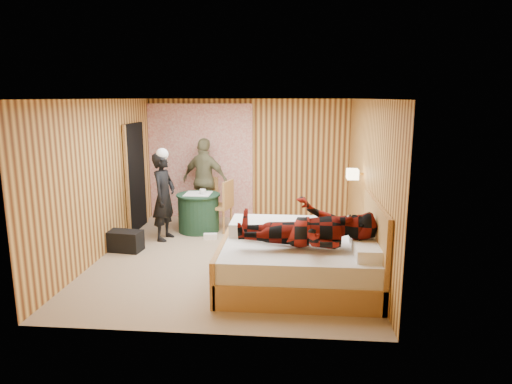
# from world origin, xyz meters

# --- Properties ---
(floor) EXTENTS (4.20, 5.00, 0.01)m
(floor) POSITION_xyz_m (0.00, 0.00, 0.00)
(floor) COLOR tan
(floor) RESTS_ON ground
(ceiling) EXTENTS (4.20, 5.00, 0.01)m
(ceiling) POSITION_xyz_m (0.00, 0.00, 2.50)
(ceiling) COLOR white
(ceiling) RESTS_ON wall_back
(wall_back) EXTENTS (4.20, 0.02, 2.50)m
(wall_back) POSITION_xyz_m (0.00, 2.50, 1.25)
(wall_back) COLOR #F5C25E
(wall_back) RESTS_ON floor
(wall_left) EXTENTS (0.02, 5.00, 2.50)m
(wall_left) POSITION_xyz_m (-2.10, 0.00, 1.25)
(wall_left) COLOR #F5C25E
(wall_left) RESTS_ON floor
(wall_right) EXTENTS (0.02, 5.00, 2.50)m
(wall_right) POSITION_xyz_m (2.10, 0.00, 1.25)
(wall_right) COLOR #F5C25E
(wall_right) RESTS_ON floor
(curtain) EXTENTS (2.20, 0.08, 2.40)m
(curtain) POSITION_xyz_m (-1.00, 2.43, 1.20)
(curtain) COLOR white
(curtain) RESTS_ON floor
(doorway) EXTENTS (0.06, 0.90, 2.05)m
(doorway) POSITION_xyz_m (-2.06, 1.40, 1.02)
(doorway) COLOR black
(doorway) RESTS_ON floor
(wall_lamp) EXTENTS (0.26, 0.24, 0.16)m
(wall_lamp) POSITION_xyz_m (1.92, 0.45, 1.30)
(wall_lamp) COLOR gold
(wall_lamp) RESTS_ON wall_right
(bed) EXTENTS (2.18, 1.72, 1.18)m
(bed) POSITION_xyz_m (1.12, -1.07, 0.34)
(bed) COLOR tan
(bed) RESTS_ON floor
(nightstand) EXTENTS (0.42, 0.57, 0.55)m
(nightstand) POSITION_xyz_m (1.88, 0.10, 0.29)
(nightstand) COLOR tan
(nightstand) RESTS_ON floor
(round_table) EXTENTS (0.83, 0.83, 0.74)m
(round_table) POSITION_xyz_m (-0.84, 1.35, 0.37)
(round_table) COLOR #1F4430
(round_table) RESTS_ON floor
(chair_far) EXTENTS (0.52, 0.52, 0.93)m
(chair_far) POSITION_xyz_m (-0.82, 2.01, 0.54)
(chair_far) COLOR tan
(chair_far) RESTS_ON floor
(chair_near) EXTENTS (0.55, 0.55, 0.99)m
(chair_near) POSITION_xyz_m (-0.38, 1.39, 0.58)
(chair_near) COLOR tan
(chair_near) RESTS_ON floor
(duffel_bag) EXTENTS (0.64, 0.40, 0.34)m
(duffel_bag) POSITION_xyz_m (-1.85, 0.10, 0.17)
(duffel_bag) COLOR black
(duffel_bag) RESTS_ON floor
(sneaker_left) EXTENTS (0.26, 0.15, 0.11)m
(sneaker_left) POSITION_xyz_m (-0.81, 1.23, 0.06)
(sneaker_left) COLOR white
(sneaker_left) RESTS_ON floor
(sneaker_right) EXTENTS (0.25, 0.13, 0.11)m
(sneaker_right) POSITION_xyz_m (-0.52, 0.84, 0.05)
(sneaker_right) COLOR white
(sneaker_right) RESTS_ON floor
(woman_standing) EXTENTS (0.47, 0.63, 1.58)m
(woman_standing) POSITION_xyz_m (-1.34, 0.79, 0.79)
(woman_standing) COLOR black
(woman_standing) RESTS_ON floor
(man_at_table) EXTENTS (1.09, 0.72, 1.72)m
(man_at_table) POSITION_xyz_m (-0.84, 2.05, 0.86)
(man_at_table) COLOR #75734E
(man_at_table) RESTS_ON floor
(man_on_bed) EXTENTS (0.86, 0.67, 1.77)m
(man_on_bed) POSITION_xyz_m (1.15, -1.30, 1.02)
(man_on_bed) COLOR maroon
(man_on_bed) RESTS_ON bed
(book_lower) EXTENTS (0.24, 0.27, 0.02)m
(book_lower) POSITION_xyz_m (1.88, 0.05, 0.56)
(book_lower) COLOR white
(book_lower) RESTS_ON nightstand
(book_upper) EXTENTS (0.21, 0.26, 0.02)m
(book_upper) POSITION_xyz_m (1.88, 0.05, 0.58)
(book_upper) COLOR white
(book_upper) RESTS_ON nightstand
(cup_nightstand) EXTENTS (0.13, 0.13, 0.09)m
(cup_nightstand) POSITION_xyz_m (1.88, 0.23, 0.60)
(cup_nightstand) COLOR white
(cup_nightstand) RESTS_ON nightstand
(cup_table) EXTENTS (0.14, 0.14, 0.10)m
(cup_table) POSITION_xyz_m (-0.74, 1.30, 0.79)
(cup_table) COLOR white
(cup_table) RESTS_ON round_table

